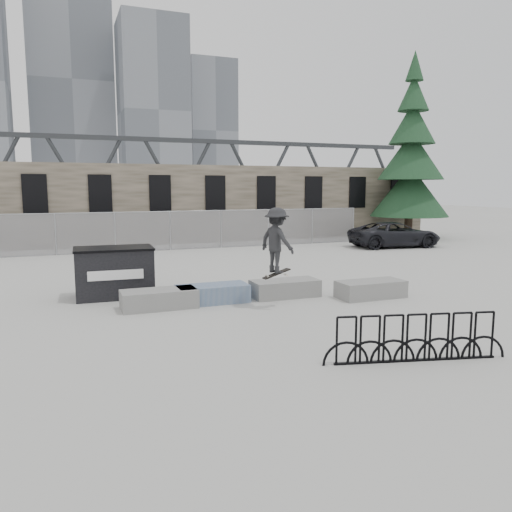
{
  "coord_description": "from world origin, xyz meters",
  "views": [
    {
      "loc": [
        -5.19,
        -13.03,
        3.24
      ],
      "look_at": [
        -0.1,
        0.02,
        1.3
      ],
      "focal_mm": 35.0,
      "sensor_mm": 36.0,
      "label": 1
    }
  ],
  "objects_px": {
    "bike_rack": "(416,339)",
    "skateboarder": "(277,240)",
    "planter_offset": "(371,288)",
    "spruce_tree": "(411,164)",
    "planter_center_left": "(212,293)",
    "planter_center_right": "(285,288)",
    "planter_far_left": "(159,298)",
    "dumpster": "(114,272)",
    "suv": "(395,234)"
  },
  "relations": [
    {
      "from": "planter_center_right",
      "to": "suv",
      "type": "relative_size",
      "value": 0.41
    },
    {
      "from": "skateboarder",
      "to": "spruce_tree",
      "type": "bearing_deg",
      "value": -69.07
    },
    {
      "from": "planter_center_right",
      "to": "suv",
      "type": "bearing_deg",
      "value": 40.41
    },
    {
      "from": "planter_center_left",
      "to": "skateboarder",
      "type": "xyz_separation_m",
      "value": [
        1.42,
        -1.26,
        1.56
      ]
    },
    {
      "from": "planter_far_left",
      "to": "bike_rack",
      "type": "xyz_separation_m",
      "value": [
        3.72,
        -5.9,
        0.17
      ]
    },
    {
      "from": "spruce_tree",
      "to": "skateboarder",
      "type": "distance_m",
      "value": 20.91
    },
    {
      "from": "bike_rack",
      "to": "planter_offset",
      "type": "bearing_deg",
      "value": 64.49
    },
    {
      "from": "planter_center_right",
      "to": "planter_offset",
      "type": "bearing_deg",
      "value": -24.02
    },
    {
      "from": "planter_far_left",
      "to": "suv",
      "type": "relative_size",
      "value": 0.41
    },
    {
      "from": "planter_offset",
      "to": "dumpster",
      "type": "bearing_deg",
      "value": 157.91
    },
    {
      "from": "spruce_tree",
      "to": "planter_center_left",
      "type": "bearing_deg",
      "value": -142.73
    },
    {
      "from": "planter_offset",
      "to": "skateboarder",
      "type": "xyz_separation_m",
      "value": [
        -3.12,
        -0.17,
        1.56
      ]
    },
    {
      "from": "planter_far_left",
      "to": "suv",
      "type": "bearing_deg",
      "value": 32.45
    },
    {
      "from": "planter_center_right",
      "to": "skateboarder",
      "type": "relative_size",
      "value": 1.06
    },
    {
      "from": "planter_offset",
      "to": "dumpster",
      "type": "height_order",
      "value": "dumpster"
    },
    {
      "from": "planter_far_left",
      "to": "skateboarder",
      "type": "bearing_deg",
      "value": -21.11
    },
    {
      "from": "dumpster",
      "to": "skateboarder",
      "type": "xyz_separation_m",
      "value": [
        3.91,
        -3.03,
        1.09
      ]
    },
    {
      "from": "dumpster",
      "to": "bike_rack",
      "type": "bearing_deg",
      "value": -56.77
    },
    {
      "from": "planter_center_right",
      "to": "planter_offset",
      "type": "distance_m",
      "value": 2.53
    },
    {
      "from": "planter_far_left",
      "to": "spruce_tree",
      "type": "xyz_separation_m",
      "value": [
        18.24,
        12.84,
        4.39
      ]
    },
    {
      "from": "planter_center_right",
      "to": "spruce_tree",
      "type": "xyz_separation_m",
      "value": [
        14.48,
        12.77,
        4.39
      ]
    },
    {
      "from": "planter_offset",
      "to": "spruce_tree",
      "type": "distance_m",
      "value": 18.92
    },
    {
      "from": "bike_rack",
      "to": "skateboarder",
      "type": "xyz_separation_m",
      "value": [
        -0.76,
        4.76,
        1.4
      ]
    },
    {
      "from": "planter_far_left",
      "to": "planter_offset",
      "type": "distance_m",
      "value": 6.15
    },
    {
      "from": "planter_center_left",
      "to": "suv",
      "type": "bearing_deg",
      "value": 35.04
    },
    {
      "from": "bike_rack",
      "to": "skateboarder",
      "type": "relative_size",
      "value": 1.86
    },
    {
      "from": "planter_offset",
      "to": "planter_center_left",
      "type": "bearing_deg",
      "value": 166.52
    },
    {
      "from": "skateboarder",
      "to": "suv",
      "type": "bearing_deg",
      "value": -69.64
    },
    {
      "from": "planter_offset",
      "to": "spruce_tree",
      "type": "xyz_separation_m",
      "value": [
        12.17,
        13.8,
        4.39
      ]
    },
    {
      "from": "dumpster",
      "to": "suv",
      "type": "distance_m",
      "value": 17.14
    },
    {
      "from": "bike_rack",
      "to": "suv",
      "type": "relative_size",
      "value": 0.71
    },
    {
      "from": "planter_center_right",
      "to": "spruce_tree",
      "type": "bearing_deg",
      "value": 41.41
    },
    {
      "from": "spruce_tree",
      "to": "bike_rack",
      "type": "bearing_deg",
      "value": -127.78
    },
    {
      "from": "planter_center_right",
      "to": "planter_center_left",
      "type": "bearing_deg",
      "value": 178.52
    },
    {
      "from": "dumpster",
      "to": "planter_far_left",
      "type": "bearing_deg",
      "value": -60.82
    },
    {
      "from": "planter_center_left",
      "to": "spruce_tree",
      "type": "height_order",
      "value": "spruce_tree"
    },
    {
      "from": "spruce_tree",
      "to": "suv",
      "type": "distance_m",
      "value": 6.53
    },
    {
      "from": "planter_center_left",
      "to": "planter_center_right",
      "type": "bearing_deg",
      "value": -1.48
    },
    {
      "from": "dumpster",
      "to": "skateboarder",
      "type": "bearing_deg",
      "value": -35.5
    },
    {
      "from": "dumpster",
      "to": "suv",
      "type": "height_order",
      "value": "dumpster"
    },
    {
      "from": "spruce_tree",
      "to": "suv",
      "type": "height_order",
      "value": "spruce_tree"
    },
    {
      "from": "planter_center_left",
      "to": "bike_rack",
      "type": "xyz_separation_m",
      "value": [
        2.19,
        -6.02,
        0.17
      ]
    },
    {
      "from": "skateboarder",
      "to": "planter_center_left",
      "type": "bearing_deg",
      "value": 26.84
    },
    {
      "from": "planter_far_left",
      "to": "planter_center_right",
      "type": "relative_size",
      "value": 1.0
    },
    {
      "from": "planter_center_right",
      "to": "skateboarder",
      "type": "bearing_deg",
      "value": -123.76
    },
    {
      "from": "planter_far_left",
      "to": "suv",
      "type": "xyz_separation_m",
      "value": [
        14.53,
        9.24,
        0.41
      ]
    },
    {
      "from": "planter_center_left",
      "to": "planter_center_right",
      "type": "distance_m",
      "value": 2.23
    },
    {
      "from": "dumpster",
      "to": "suv",
      "type": "xyz_separation_m",
      "value": [
        15.49,
        7.35,
        -0.06
      ]
    },
    {
      "from": "planter_offset",
      "to": "dumpster",
      "type": "xyz_separation_m",
      "value": [
        -7.03,
        2.85,
        0.48
      ]
    },
    {
      "from": "suv",
      "to": "planter_center_right",
      "type": "bearing_deg",
      "value": 137.25
    }
  ]
}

